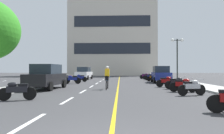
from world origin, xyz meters
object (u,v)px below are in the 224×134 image
at_px(motorcycle_6, 72,79).
at_px(motorcycle_11, 148,76).
at_px(parked_car_far, 84,73).
at_px(motorcycle_4, 177,83).
at_px(parked_car_mid, 161,74).
at_px(parked_car_near, 47,77).
at_px(cyclist_rider, 107,77).
at_px(motorcycle_8, 80,78).
at_px(motorcycle_9, 153,77).
at_px(motorcycle_12, 145,76).
at_px(motorcycle_1, 17,90).
at_px(motorcycle_7, 72,79).
at_px(motorcycle_3, 183,85).
at_px(motorcycle_5, 166,81).
at_px(street_lamp_mid, 177,50).
at_px(motorcycle_10, 151,77).
at_px(motorcycle_2, 192,87).

xyz_separation_m(motorcycle_6, motorcycle_11, (8.86, 9.80, 0.00)).
bearing_deg(parked_car_far, motorcycle_4, -57.75).
bearing_deg(motorcycle_11, parked_car_mid, -86.45).
bearing_deg(parked_car_near, cyclist_rider, 0.46).
distance_m(motorcycle_8, motorcycle_9, 9.01).
height_order(motorcycle_9, cyclist_rider, cyclist_rider).
bearing_deg(motorcycle_4, motorcycle_12, 90.81).
distance_m(motorcycle_1, motorcycle_7, 12.65).
bearing_deg(parked_car_mid, motorcycle_8, 172.93).
bearing_deg(motorcycle_3, motorcycle_8, 128.30).
distance_m(motorcycle_8, motorcycle_12, 11.87).
bearing_deg(motorcycle_5, motorcycle_11, 88.71).
bearing_deg(motorcycle_1, parked_car_near, 96.54).
height_order(parked_car_far, motorcycle_5, parked_car_far).
relative_size(parked_car_mid, cyclist_rider, 2.42).
relative_size(motorcycle_9, cyclist_rider, 0.96).
distance_m(motorcycle_11, cyclist_rider, 16.07).
relative_size(motorcycle_6, motorcycle_9, 0.97).
height_order(parked_car_mid, motorcycle_9, parked_car_mid).
xyz_separation_m(parked_car_mid, motorcycle_8, (-9.24, 1.15, -0.44)).
distance_m(parked_car_near, motorcycle_4, 9.54).
bearing_deg(motorcycle_4, motorcycle_1, -146.30).
relative_size(street_lamp_mid, motorcycle_10, 2.88).
bearing_deg(motorcycle_7, motorcycle_10, 33.54).
distance_m(parked_car_near, motorcycle_9, 14.55).
distance_m(motorcycle_6, cyclist_rider, 6.69).
relative_size(motorcycle_4, motorcycle_8, 1.01).
bearing_deg(motorcycle_3, parked_car_far, 118.72).
bearing_deg(motorcycle_1, motorcycle_7, 91.68).
relative_size(motorcycle_3, cyclist_rider, 0.95).
bearing_deg(motorcycle_11, motorcycle_8, -145.80).
relative_size(motorcycle_2, motorcycle_5, 0.98).
relative_size(parked_car_near, parked_car_mid, 1.00).
bearing_deg(motorcycle_12, motorcycle_4, -89.19).
relative_size(motorcycle_5, motorcycle_8, 1.01).
bearing_deg(motorcycle_2, motorcycle_1, -165.82).
distance_m(motorcycle_4, motorcycle_12, 17.19).
height_order(motorcycle_5, motorcycle_7, same).
bearing_deg(motorcycle_2, parked_car_mid, 87.28).
bearing_deg(parked_car_far, motorcycle_3, -61.28).
bearing_deg(cyclist_rider, motorcycle_3, -19.56).
height_order(street_lamp_mid, motorcycle_6, street_lamp_mid).
xyz_separation_m(motorcycle_3, motorcycle_10, (0.12, 14.86, 0.00)).
bearing_deg(motorcycle_5, motorcycle_6, 158.27).
bearing_deg(parked_car_mid, motorcycle_3, -93.02).
xyz_separation_m(motorcycle_7, motorcycle_9, (9.26, 3.96, 0.00)).
relative_size(motorcycle_6, motorcycle_8, 0.98).
bearing_deg(motorcycle_5, motorcycle_4, -78.83).
relative_size(parked_car_mid, motorcycle_5, 2.53).
distance_m(motorcycle_6, motorcycle_8, 3.82).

